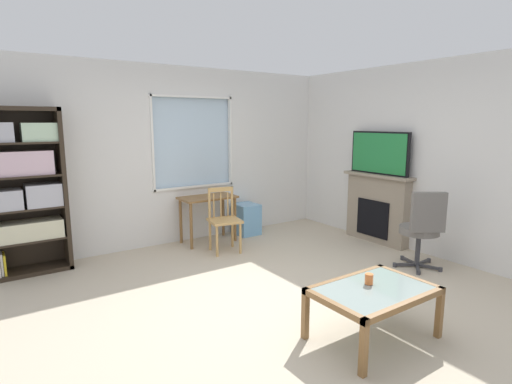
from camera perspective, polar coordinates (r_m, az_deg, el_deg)
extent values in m
cube|color=beige|center=(4.36, 2.41, -14.80)|extent=(6.17, 5.96, 0.02)
cube|color=silver|center=(6.28, -11.23, -3.19)|extent=(5.17, 0.12, 0.81)
cube|color=silver|center=(6.15, -11.89, 15.30)|extent=(5.17, 0.12, 0.42)
cube|color=silver|center=(5.72, -25.37, 5.90)|extent=(2.23, 0.12, 1.39)
cube|color=silver|center=(7.00, 1.91, 7.42)|extent=(1.65, 0.12, 1.39)
cube|color=silver|center=(6.25, -9.18, 7.00)|extent=(1.29, 0.02, 1.39)
cube|color=white|center=(6.26, -8.73, 0.77)|extent=(1.35, 0.06, 0.03)
cube|color=white|center=(6.19, -9.07, 13.25)|extent=(1.35, 0.06, 0.03)
cube|color=white|center=(5.94, -14.57, 6.66)|extent=(0.03, 0.06, 1.39)
cube|color=white|center=(6.50, -3.71, 7.21)|extent=(0.03, 0.06, 1.39)
cube|color=silver|center=(5.96, 23.42, 4.29)|extent=(0.12, 5.16, 2.62)
cube|color=#2D2319|center=(5.51, -25.77, 0.40)|extent=(0.05, 0.38, 1.99)
cube|color=#2D2319|center=(5.40, -31.07, 10.13)|extent=(0.90, 0.38, 0.05)
cube|color=#2D2319|center=(5.69, -29.30, -9.68)|extent=(0.90, 0.38, 0.05)
cube|color=#2D2319|center=(5.64, -30.31, 0.23)|extent=(0.90, 0.02, 1.99)
cube|color=#2D2319|center=(5.58, -29.64, -5.92)|extent=(0.85, 0.36, 0.02)
cube|color=#2D2319|center=(5.50, -29.99, -2.02)|extent=(0.85, 0.36, 0.02)
cube|color=#2D2319|center=(5.44, -30.34, 1.98)|extent=(0.85, 0.36, 0.02)
cube|color=#2D2319|center=(5.41, -30.70, 6.04)|extent=(0.85, 0.36, 0.02)
cube|color=beige|center=(5.54, -29.77, -4.74)|extent=(0.76, 0.32, 0.22)
cube|color=#B2B2BC|center=(5.45, -32.30, -0.95)|extent=(0.38, 0.32, 0.23)
cube|color=#B2B2BC|center=(5.48, -28.01, -0.32)|extent=(0.38, 0.32, 0.27)
cube|color=beige|center=(5.41, -30.45, 3.57)|extent=(0.66, 0.27, 0.28)
cube|color=#B7D6B2|center=(5.41, -28.50, 7.51)|extent=(0.38, 0.29, 0.22)
cube|color=white|center=(5.61, -32.48, -8.57)|extent=(0.02, 0.22, 0.26)
cube|color=yellow|center=(5.62, -32.18, -8.63)|extent=(0.02, 0.23, 0.24)
cube|color=brown|center=(6.06, -6.90, -0.77)|extent=(0.83, 0.46, 0.03)
cylinder|color=brown|center=(5.82, -9.22, -4.85)|extent=(0.04, 0.04, 0.68)
cylinder|color=brown|center=(6.16, -3.01, -3.92)|extent=(0.04, 0.04, 0.68)
cylinder|color=brown|center=(6.14, -10.67, -4.11)|extent=(0.04, 0.04, 0.68)
cylinder|color=brown|center=(6.46, -4.69, -3.27)|extent=(0.04, 0.04, 0.68)
cube|color=tan|center=(5.63, -4.47, -4.09)|extent=(0.49, 0.47, 0.04)
cylinder|color=tan|center=(5.49, -5.57, -7.00)|extent=(0.04, 0.04, 0.43)
cylinder|color=tan|center=(5.60, -2.24, -6.62)|extent=(0.04, 0.04, 0.43)
cylinder|color=tan|center=(5.79, -6.56, -6.14)|extent=(0.04, 0.04, 0.43)
cylinder|color=tan|center=(5.89, -3.39, -5.79)|extent=(0.04, 0.04, 0.43)
cylinder|color=tan|center=(5.68, -6.66, -1.68)|extent=(0.04, 0.04, 0.45)
cylinder|color=tan|center=(5.78, -3.43, -1.42)|extent=(0.04, 0.04, 0.45)
cube|color=tan|center=(5.69, -5.06, 0.38)|extent=(0.36, 0.10, 0.06)
cylinder|color=tan|center=(5.70, -6.02, -1.93)|extent=(0.02, 0.02, 0.35)
cylinder|color=tan|center=(5.73, -5.02, -1.84)|extent=(0.02, 0.02, 0.35)
cylinder|color=tan|center=(5.77, -4.04, -1.76)|extent=(0.02, 0.02, 0.35)
cube|color=#72ADDB|center=(6.55, -1.42, -3.86)|extent=(0.35, 0.40, 0.50)
cube|color=gray|center=(6.36, 16.88, -2.38)|extent=(0.18, 1.04, 1.00)
cube|color=black|center=(6.31, 16.28, -3.61)|extent=(0.03, 0.57, 0.55)
cube|color=gray|center=(6.25, 17.01, 2.27)|extent=(0.26, 1.14, 0.04)
cube|color=black|center=(6.22, 17.16, 5.33)|extent=(0.05, 1.01, 0.63)
cube|color=#237F3D|center=(6.20, 17.00, 5.33)|extent=(0.01, 0.96, 0.58)
cylinder|color=slate|center=(5.42, 22.22, -5.05)|extent=(0.48, 0.48, 0.09)
cube|color=slate|center=(5.16, 23.35, -2.66)|extent=(0.38, 0.29, 0.48)
cylinder|color=#38383D|center=(5.48, 22.06, -7.48)|extent=(0.06, 0.06, 0.42)
cube|color=#38383D|center=(5.49, 20.54, -9.65)|extent=(0.25, 0.19, 0.03)
cylinder|color=#38383D|center=(5.45, 19.14, -9.78)|extent=(0.05, 0.05, 0.05)
cube|color=#38383D|center=(5.41, 22.02, -10.04)|extent=(0.24, 0.20, 0.03)
cylinder|color=#38383D|center=(5.28, 22.13, -10.60)|extent=(0.05, 0.05, 0.05)
cube|color=#38383D|center=(5.52, 23.34, -9.75)|extent=(0.13, 0.28, 0.03)
cylinder|color=#38383D|center=(5.49, 24.78, -9.99)|extent=(0.05, 0.05, 0.05)
cube|color=#38383D|center=(5.66, 22.67, -9.21)|extent=(0.28, 0.05, 0.03)
cylinder|color=#38383D|center=(5.78, 23.40, -8.93)|extent=(0.05, 0.05, 0.05)
cube|color=#38383D|center=(5.64, 20.99, -9.15)|extent=(0.11, 0.28, 0.03)
cylinder|color=#38383D|center=(5.75, 20.10, -8.80)|extent=(0.05, 0.05, 0.05)
cube|color=#8C9E99|center=(3.57, 16.44, -13.10)|extent=(0.90, 0.58, 0.02)
cube|color=brown|center=(3.41, 20.64, -14.78)|extent=(1.00, 0.05, 0.05)
cube|color=brown|center=(3.77, 12.66, -11.95)|extent=(1.00, 0.05, 0.05)
cube|color=brown|center=(3.25, 10.90, -15.54)|extent=(0.05, 0.68, 0.05)
cube|color=brown|center=(3.94, 20.91, -11.41)|extent=(0.05, 0.68, 0.05)
cube|color=brown|center=(3.17, 15.06, -21.00)|extent=(0.05, 0.05, 0.40)
cube|color=brown|center=(3.87, 24.64, -15.65)|extent=(0.05, 0.05, 0.40)
cube|color=brown|center=(3.55, 7.03, -17.14)|extent=(0.05, 0.05, 0.40)
cube|color=brown|center=(4.19, 17.11, -13.17)|extent=(0.05, 0.05, 0.40)
cylinder|color=orange|center=(3.62, 15.79, -11.82)|extent=(0.07, 0.07, 0.09)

